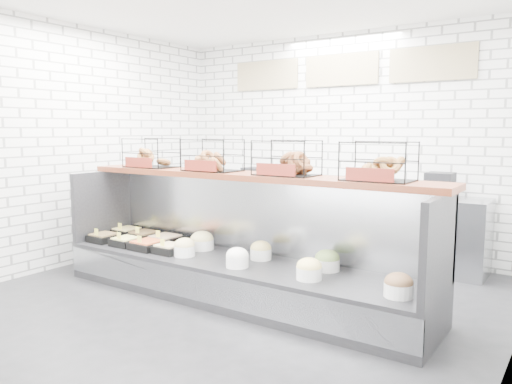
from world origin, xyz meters
The scene contains 5 objects.
ground centered at (0.00, 0.00, 0.00)m, with size 5.50×5.50×0.00m, color black.
room_shell centered at (0.00, 0.60, 2.06)m, with size 5.02×5.51×3.01m.
display_case centered at (-0.03, 0.34, 0.33)m, with size 4.00×0.90×1.20m.
bagel_shelf centered at (0.00, 0.52, 1.37)m, with size 4.10×0.50×0.40m.
prep_counter centered at (0.00, 2.43, 0.47)m, with size 4.00×0.60×1.20m.
Camera 1 is at (2.92, -3.62, 1.70)m, focal length 35.00 mm.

